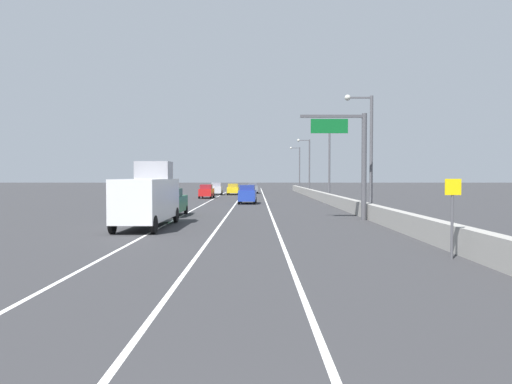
{
  "coord_description": "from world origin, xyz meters",
  "views": [
    {
      "loc": [
        0.29,
        -2.97,
        3.1
      ],
      "look_at": [
        0.33,
        48.48,
        1.38
      ],
      "focal_mm": 33.5,
      "sensor_mm": 36.0,
      "label": 1
    }
  ],
  "objects_px": {
    "car_silver_2": "(216,189)",
    "car_red_3": "(206,191)",
    "car_green_0": "(170,202)",
    "lamp_post_right_second": "(367,146)",
    "lamp_post_right_fifth": "(298,165)",
    "lamp_post_right_third": "(327,158)",
    "car_gray_4": "(252,188)",
    "box_truck": "(148,197)",
    "overhead_sign_gantry": "(353,153)",
    "lamp_post_right_fourth": "(307,163)",
    "speed_advisory_sign": "(452,212)",
    "car_blue_5": "(247,194)",
    "car_yellow_1": "(233,189)"
  },
  "relations": [
    {
      "from": "car_green_0",
      "to": "lamp_post_right_second",
      "type": "bearing_deg",
      "value": -4.44
    },
    {
      "from": "car_red_3",
      "to": "car_green_0",
      "type": "bearing_deg",
      "value": -89.4
    },
    {
      "from": "speed_advisory_sign",
      "to": "car_yellow_1",
      "type": "bearing_deg",
      "value": 100.19
    },
    {
      "from": "car_yellow_1",
      "to": "car_red_3",
      "type": "distance_m",
      "value": 13.01
    },
    {
      "from": "lamp_post_right_second",
      "to": "lamp_post_right_fourth",
      "type": "relative_size",
      "value": 1.0
    },
    {
      "from": "car_silver_2",
      "to": "car_gray_4",
      "type": "distance_m",
      "value": 9.35
    },
    {
      "from": "lamp_post_right_fifth",
      "to": "car_green_0",
      "type": "xyz_separation_m",
      "value": [
        -15.43,
        -62.59,
        -4.25
      ]
    },
    {
      "from": "lamp_post_right_fourth",
      "to": "car_gray_4",
      "type": "bearing_deg",
      "value": 139.79
    },
    {
      "from": "lamp_post_right_second",
      "to": "car_yellow_1",
      "type": "relative_size",
      "value": 2.02
    },
    {
      "from": "lamp_post_right_fourth",
      "to": "car_blue_5",
      "type": "xyz_separation_m",
      "value": [
        -9.44,
        -24.74,
        -4.27
      ]
    },
    {
      "from": "lamp_post_right_fifth",
      "to": "lamp_post_right_fourth",
      "type": "bearing_deg",
      "value": -90.87
    },
    {
      "from": "lamp_post_right_second",
      "to": "lamp_post_right_fifth",
      "type": "xyz_separation_m",
      "value": [
        0.44,
        63.75,
        0.0
      ]
    },
    {
      "from": "overhead_sign_gantry",
      "to": "car_gray_4",
      "type": "bearing_deg",
      "value": 98.08
    },
    {
      "from": "lamp_post_right_fourth",
      "to": "car_silver_2",
      "type": "xyz_separation_m",
      "value": [
        -15.01,
        0.45,
        -4.32
      ]
    },
    {
      "from": "overhead_sign_gantry",
      "to": "car_green_0",
      "type": "bearing_deg",
      "value": 165.86
    },
    {
      "from": "lamp_post_right_third",
      "to": "lamp_post_right_fifth",
      "type": "height_order",
      "value": "same"
    },
    {
      "from": "lamp_post_right_fourth",
      "to": "car_silver_2",
      "type": "distance_m",
      "value": 15.63
    },
    {
      "from": "speed_advisory_sign",
      "to": "car_gray_4",
      "type": "xyz_separation_m",
      "value": [
        -7.88,
        68.27,
        -0.83
      ]
    },
    {
      "from": "car_red_3",
      "to": "car_gray_4",
      "type": "xyz_separation_m",
      "value": [
        6.37,
        19.15,
        -0.03
      ]
    },
    {
      "from": "lamp_post_right_third",
      "to": "car_yellow_1",
      "type": "distance_m",
      "value": 25.91
    },
    {
      "from": "lamp_post_right_fifth",
      "to": "car_green_0",
      "type": "relative_size",
      "value": 1.9
    },
    {
      "from": "overhead_sign_gantry",
      "to": "box_truck",
      "type": "distance_m",
      "value": 14.52
    },
    {
      "from": "lamp_post_right_second",
      "to": "car_gray_4",
      "type": "bearing_deg",
      "value": 100.11
    },
    {
      "from": "car_red_3",
      "to": "car_gray_4",
      "type": "bearing_deg",
      "value": 71.6
    },
    {
      "from": "lamp_post_right_third",
      "to": "lamp_post_right_second",
      "type": "bearing_deg",
      "value": -90.35
    },
    {
      "from": "car_red_3",
      "to": "car_yellow_1",
      "type": "bearing_deg",
      "value": 75.97
    },
    {
      "from": "speed_advisory_sign",
      "to": "car_silver_2",
      "type": "distance_m",
      "value": 62.62
    },
    {
      "from": "car_silver_2",
      "to": "car_red_3",
      "type": "bearing_deg",
      "value": -92.0
    },
    {
      "from": "lamp_post_right_second",
      "to": "lamp_post_right_third",
      "type": "distance_m",
      "value": 21.25
    },
    {
      "from": "box_truck",
      "to": "lamp_post_right_fifth",
      "type": "bearing_deg",
      "value": 77.79
    },
    {
      "from": "car_gray_4",
      "to": "box_truck",
      "type": "bearing_deg",
      "value": -95.93
    },
    {
      "from": "car_yellow_1",
      "to": "overhead_sign_gantry",
      "type": "bearing_deg",
      "value": -76.93
    },
    {
      "from": "lamp_post_right_second",
      "to": "lamp_post_right_fifth",
      "type": "distance_m",
      "value": 63.75
    },
    {
      "from": "overhead_sign_gantry",
      "to": "lamp_post_right_third",
      "type": "xyz_separation_m",
      "value": [
        1.63,
        23.49,
        0.59
      ]
    },
    {
      "from": "car_yellow_1",
      "to": "box_truck",
      "type": "distance_m",
      "value": 50.77
    },
    {
      "from": "lamp_post_right_fourth",
      "to": "car_silver_2",
      "type": "bearing_deg",
      "value": 178.28
    },
    {
      "from": "speed_advisory_sign",
      "to": "lamp_post_right_second",
      "type": "bearing_deg",
      "value": 86.66
    },
    {
      "from": "car_gray_4",
      "to": "lamp_post_right_second",
      "type": "bearing_deg",
      "value": -79.89
    },
    {
      "from": "car_silver_2",
      "to": "lamp_post_right_second",
      "type": "bearing_deg",
      "value": -70.88
    },
    {
      "from": "speed_advisory_sign",
      "to": "car_blue_5",
      "type": "bearing_deg",
      "value": 102.97
    },
    {
      "from": "overhead_sign_gantry",
      "to": "car_gray_4",
      "type": "distance_m",
      "value": 53.05
    },
    {
      "from": "lamp_post_right_second",
      "to": "car_green_0",
      "type": "bearing_deg",
      "value": 175.56
    },
    {
      "from": "car_yellow_1",
      "to": "car_red_3",
      "type": "bearing_deg",
      "value": -104.03
    },
    {
      "from": "car_red_3",
      "to": "lamp_post_right_third",
      "type": "bearing_deg",
      "value": -32.31
    },
    {
      "from": "overhead_sign_gantry",
      "to": "car_gray_4",
      "type": "height_order",
      "value": "overhead_sign_gantry"
    },
    {
      "from": "lamp_post_right_third",
      "to": "car_gray_4",
      "type": "bearing_deg",
      "value": 107.42
    },
    {
      "from": "lamp_post_right_fourth",
      "to": "lamp_post_right_fifth",
      "type": "bearing_deg",
      "value": 89.13
    },
    {
      "from": "car_green_0",
      "to": "car_red_3",
      "type": "distance_m",
      "value": 29.85
    },
    {
      "from": "lamp_post_right_fourth",
      "to": "car_yellow_1",
      "type": "height_order",
      "value": "lamp_post_right_fourth"
    },
    {
      "from": "car_silver_2",
      "to": "overhead_sign_gantry",
      "type": "bearing_deg",
      "value": -73.49
    }
  ]
}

